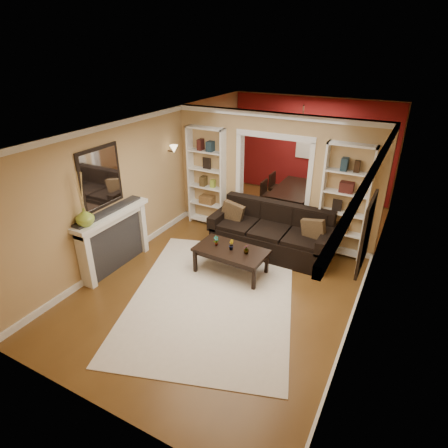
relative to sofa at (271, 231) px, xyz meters
The scene contains 30 objects.
floor 0.72m from the sofa, 122.41° to the right, with size 8.00×8.00×0.00m, color brown.
ceiling 2.28m from the sofa, 122.41° to the right, with size 8.00×8.00×0.00m, color white.
wall_back 3.67m from the sofa, 94.60° to the left, with size 8.00×8.00×0.00m, color tan.
wall_front 4.54m from the sofa, 93.67° to the right, with size 8.00×8.00×0.00m, color tan.
wall_left 2.72m from the sofa, 169.94° to the right, with size 8.00×8.00×0.00m, color tan.
wall_right 2.19m from the sofa, 12.90° to the right, with size 8.00×8.00×0.00m, color tan.
partition_wall 1.18m from the sofa, 110.85° to the left, with size 4.50×0.15×2.70m, color tan.
red_back_panel 3.63m from the sofa, 94.64° to the left, with size 4.44×0.04×2.64m, color maroon.
dining_window 3.65m from the sofa, 94.69° to the left, with size 0.78×0.03×0.98m, color #8CA5CC.
area_rug 1.99m from the sofa, 98.86° to the right, with size 2.68×3.76×0.01m, color silver.
sofa is the anchor object (origin of this frame).
pillow_left 0.90m from the sofa, behind, with size 0.46×0.13×0.46m, color brown.
pillow_right 0.90m from the sofa, ahead, with size 0.45×0.13×0.45m, color brown.
coffee_table 1.18m from the sofa, 107.80° to the right, with size 1.33×0.72×0.50m, color black.
plant_left 1.29m from the sofa, 121.03° to the right, with size 0.10×0.07×0.19m, color #336626.
plant_center 1.17m from the sofa, 107.80° to the right, with size 0.11×0.08×0.19m, color #336626.
plant_right 1.11m from the sofa, 92.31° to the right, with size 0.10×0.10×0.18m, color #336626.
bookshelf_left 2.04m from the sofa, 162.47° to the left, with size 0.90×0.30×2.30m, color white.
bookshelf_right 1.54m from the sofa, 24.64° to the left, with size 0.90×0.30×2.30m, color white.
fireplace 3.08m from the sofa, 140.62° to the right, with size 0.32×1.70×1.16m, color white.
vase 3.58m from the sofa, 132.98° to the right, with size 0.31×0.31×0.32m, color #8DAC37.
mirror 3.45m from the sofa, 142.22° to the right, with size 0.03×0.95×1.10m, color silver.
wall_sconce 2.79m from the sofa, behind, with size 0.18×0.18×0.22m, color #FFE0A5.
framed_art 2.64m from the sofa, 37.00° to the right, with size 0.04×0.85×1.05m, color black.
dining_table 2.31m from the sofa, 95.49° to the left, with size 0.96×1.72×0.60m, color black.
dining_chair_nw 2.14m from the sofa, 111.15° to the left, with size 0.39×0.39×0.80m, color black.
dining_chair_ne 2.02m from the sofa, 80.59° to the left, with size 0.44×0.44×0.90m, color black.
dining_chair_sw 2.70m from the sofa, 106.55° to the left, with size 0.41×0.41×0.82m, color black.
dining_chair_se 2.61m from the sofa, 82.74° to the left, with size 0.37×0.37×0.75m, color black.
chandelier 2.74m from the sofa, 97.24° to the left, with size 0.50×0.50×0.30m, color #312116.
Camera 1 is at (2.63, -6.01, 3.96)m, focal length 30.00 mm.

